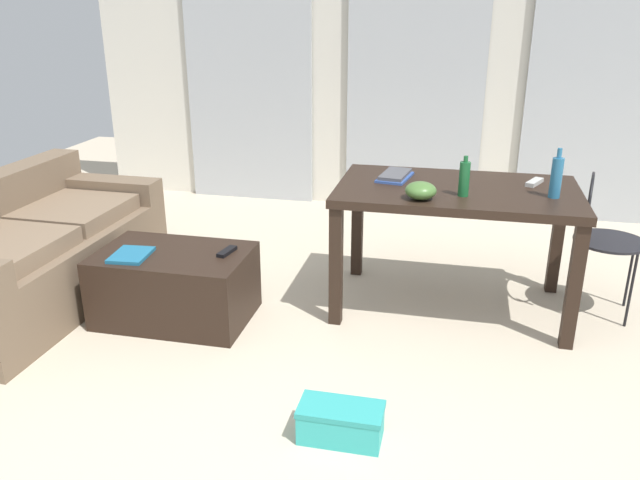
# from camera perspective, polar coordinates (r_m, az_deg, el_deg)

# --- Properties ---
(ground_plane) EXTENTS (9.03, 9.03, 0.00)m
(ground_plane) POSITION_cam_1_polar(r_m,az_deg,el_deg) (3.81, 4.96, -6.94)
(ground_plane) COLOR beige
(wall_back) EXTENTS (5.83, 0.10, 2.65)m
(wall_back) POSITION_cam_1_polar(r_m,az_deg,el_deg) (5.67, 8.75, 16.03)
(wall_back) COLOR silver
(wall_back) RESTS_ON ground
(curtains) EXTENTS (4.14, 0.03, 2.20)m
(curtains) POSITION_cam_1_polar(r_m,az_deg,el_deg) (5.61, 8.55, 13.66)
(curtains) COLOR #B2B7BC
(curtains) RESTS_ON ground
(couch) EXTENTS (0.88, 1.78, 0.75)m
(couch) POSITION_cam_1_polar(r_m,az_deg,el_deg) (4.29, -24.54, -1.14)
(couch) COLOR brown
(couch) RESTS_ON ground
(coffee_table) EXTENTS (0.87, 0.56, 0.41)m
(coffee_table) POSITION_cam_1_polar(r_m,az_deg,el_deg) (3.81, -12.88, -3.98)
(coffee_table) COLOR black
(coffee_table) RESTS_ON ground
(craft_table) EXTENTS (1.38, 0.83, 0.76)m
(craft_table) POSITION_cam_1_polar(r_m,az_deg,el_deg) (3.78, 12.15, 3.22)
(craft_table) COLOR black
(craft_table) RESTS_ON ground
(wire_chair) EXTENTS (0.41, 0.43, 0.85)m
(wire_chair) POSITION_cam_1_polar(r_m,az_deg,el_deg) (4.03, 23.82, 1.01)
(wire_chair) COLOR black
(wire_chair) RESTS_ON ground
(bottle_near) EXTENTS (0.06, 0.06, 0.27)m
(bottle_near) POSITION_cam_1_polar(r_m,az_deg,el_deg) (3.67, 20.48, 5.33)
(bottle_near) COLOR teal
(bottle_near) RESTS_ON craft_table
(bottle_far) EXTENTS (0.06, 0.06, 0.22)m
(bottle_far) POSITION_cam_1_polar(r_m,az_deg,el_deg) (3.56, 12.84, 5.41)
(bottle_far) COLOR #195B2D
(bottle_far) RESTS_ON craft_table
(bowl) EXTENTS (0.17, 0.17, 0.10)m
(bowl) POSITION_cam_1_polar(r_m,az_deg,el_deg) (3.47, 9.05, 4.41)
(bowl) COLOR #477033
(bowl) RESTS_ON craft_table
(book_stack) EXTENTS (0.21, 0.32, 0.03)m
(book_stack) POSITION_cam_1_polar(r_m,az_deg,el_deg) (3.88, 6.76, 5.78)
(book_stack) COLOR #33519E
(book_stack) RESTS_ON craft_table
(tv_remote_on_table) EXTENTS (0.12, 0.18, 0.02)m
(tv_remote_on_table) POSITION_cam_1_polar(r_m,az_deg,el_deg) (3.93, 18.73, 4.94)
(tv_remote_on_table) COLOR #B7B7B2
(tv_remote_on_table) RESTS_ON craft_table
(tv_remote_primary) EXTENTS (0.07, 0.16, 0.02)m
(tv_remote_primary) POSITION_cam_1_polar(r_m,az_deg,el_deg) (3.65, -8.37, -1.03)
(tv_remote_primary) COLOR black
(tv_remote_primary) RESTS_ON coffee_table
(magazine) EXTENTS (0.22, 0.26, 0.02)m
(magazine) POSITION_cam_1_polar(r_m,az_deg,el_deg) (3.72, -16.63, -1.30)
(magazine) COLOR #1E668C
(magazine) RESTS_ON coffee_table
(shoebox) EXTENTS (0.36, 0.19, 0.16)m
(shoebox) POSITION_cam_1_polar(r_m,az_deg,el_deg) (2.81, 1.88, -16.07)
(shoebox) COLOR #33B2AD
(shoebox) RESTS_ON ground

